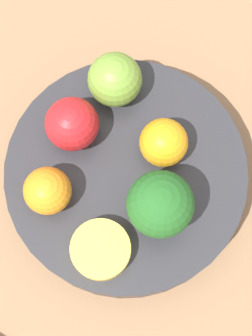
{
  "coord_description": "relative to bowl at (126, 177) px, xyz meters",
  "views": [
    {
      "loc": [
        -0.04,
        -0.12,
        0.54
      ],
      "look_at": [
        0.0,
        0.0,
        0.07
      ],
      "focal_mm": 60.0,
      "sensor_mm": 36.0,
      "label": 1
    }
  ],
  "objects": [
    {
      "name": "broccoli",
      "position": [
        0.01,
        -0.04,
        0.06
      ],
      "size": [
        0.05,
        0.05,
        0.07
      ],
      "color": "#99C17A",
      "rests_on": "bowl"
    },
    {
      "name": "orange_front",
      "position": [
        -0.07,
        -0.0,
        0.04
      ],
      "size": [
        0.04,
        0.04,
        0.04
      ],
      "color": "orange",
      "rests_on": "bowl"
    },
    {
      "name": "orange_back",
      "position": [
        0.04,
        0.01,
        0.04
      ],
      "size": [
        0.04,
        0.04,
        0.04
      ],
      "color": "orange",
      "rests_on": "bowl"
    },
    {
      "name": "small_cup",
      "position": [
        -0.04,
        -0.06,
        0.03
      ],
      "size": [
        0.05,
        0.05,
        0.02
      ],
      "color": "#F4CC4C",
      "rests_on": "bowl"
    },
    {
      "name": "ground_plane",
      "position": [
        0.0,
        0.0,
        -0.04
      ],
      "size": [
        6.0,
        6.0,
        0.0
      ],
      "primitive_type": "plane",
      "color": "gray"
    },
    {
      "name": "apple_red",
      "position": [
        -0.03,
        0.05,
        0.04
      ],
      "size": [
        0.05,
        0.05,
        0.05
      ],
      "color": "red",
      "rests_on": "bowl"
    },
    {
      "name": "apple_green",
      "position": [
        0.02,
        0.07,
        0.05
      ],
      "size": [
        0.05,
        0.05,
        0.05
      ],
      "color": "olive",
      "rests_on": "bowl"
    },
    {
      "name": "bowl",
      "position": [
        0.0,
        0.0,
        0.0
      ],
      "size": [
        0.21,
        0.21,
        0.04
      ],
      "color": "#2D2D33",
      "rests_on": "table_surface"
    },
    {
      "name": "table_surface",
      "position": [
        0.0,
        0.0,
        -0.03
      ],
      "size": [
        1.2,
        1.2,
        0.02
      ],
      "color": "#936D4C",
      "rests_on": "ground_plane"
    }
  ]
}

